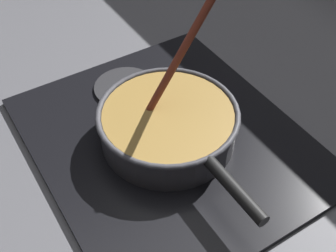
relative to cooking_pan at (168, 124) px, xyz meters
name	(u,v)px	position (x,y,z in m)	size (l,w,h in m)	color
ground	(102,133)	(-0.11, -0.09, -0.07)	(2.40, 1.60, 0.04)	#4C4C51
hob_plate	(168,140)	(0.00, 0.00, -0.04)	(0.56, 0.48, 0.01)	black
burner_ring	(168,137)	(0.00, 0.00, -0.03)	(0.19, 0.19, 0.01)	#592D0C
spare_burner	(125,87)	(-0.18, 0.00, -0.04)	(0.13, 0.13, 0.01)	#262628
cooking_pan	(168,124)	(0.00, 0.00, 0.00)	(0.40, 0.27, 0.28)	#38383D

